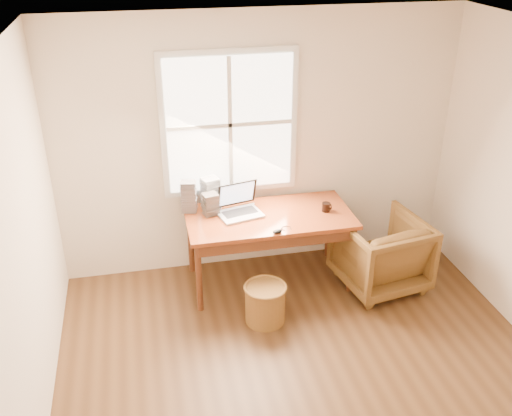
{
  "coord_description": "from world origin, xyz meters",
  "views": [
    {
      "loc": [
        -1.15,
        -2.91,
        3.32
      ],
      "look_at": [
        -0.16,
        1.65,
        0.92
      ],
      "focal_mm": 40.0,
      "sensor_mm": 36.0,
      "label": 1
    }
  ],
  "objects": [
    {
      "name": "armchair",
      "position": [
        1.06,
        1.51,
        0.36
      ],
      "size": [
        0.9,
        0.92,
        0.73
      ],
      "primitive_type": "imported",
      "rotation": [
        0.0,
        0.0,
        3.31
      ],
      "color": "brown",
      "rests_on": "room_shell"
    },
    {
      "name": "desk",
      "position": [
        0.0,
        1.8,
        0.73
      ],
      "size": [
        1.6,
        0.8,
        0.04
      ],
      "primitive_type": "cube",
      "color": "brown",
      "rests_on": "room_shell"
    },
    {
      "name": "wicker_stool",
      "position": [
        -0.18,
        1.18,
        0.18
      ],
      "size": [
        0.45,
        0.45,
        0.36
      ],
      "primitive_type": "cylinder",
      "rotation": [
        0.0,
        0.0,
        0.29
      ],
      "color": "brown",
      "rests_on": "room_shell"
    },
    {
      "name": "room_shell",
      "position": [
        -0.02,
        0.16,
        1.32
      ],
      "size": [
        4.04,
        4.54,
        2.64
      ],
      "color": "#52351C",
      "rests_on": "ground"
    },
    {
      "name": "coffee_mug",
      "position": [
        0.56,
        1.76,
        0.79
      ],
      "size": [
        0.1,
        0.1,
        0.09
      ],
      "primitive_type": "cylinder",
      "rotation": [
        0.0,
        0.0,
        -0.3
      ],
      "color": "black",
      "rests_on": "desk"
    },
    {
      "name": "cd_stack_c",
      "position": [
        -0.74,
        2.05,
        0.91
      ],
      "size": [
        0.16,
        0.15,
        0.32
      ],
      "primitive_type": "cube",
      "rotation": [
        0.0,
        0.0,
        -0.17
      ],
      "color": "#9B9CA8",
      "rests_on": "desk"
    },
    {
      "name": "mouse",
      "position": [
        -0.01,
        1.45,
        0.77
      ],
      "size": [
        0.11,
        0.09,
        0.03
      ],
      "primitive_type": "ellipsoid",
      "rotation": [
        0.0,
        0.0,
        0.35
      ],
      "color": "black",
      "rests_on": "desk"
    },
    {
      "name": "laptop",
      "position": [
        -0.27,
        1.85,
        0.89
      ],
      "size": [
        0.45,
        0.47,
        0.28
      ],
      "primitive_type": null,
      "rotation": [
        0.0,
        0.0,
        0.23
      ],
      "color": "#B9BBC1",
      "rests_on": "desk"
    },
    {
      "name": "cd_stack_b",
      "position": [
        -0.55,
        1.93,
        0.86
      ],
      "size": [
        0.16,
        0.15,
        0.22
      ],
      "primitive_type": "cube",
      "rotation": [
        0.0,
        0.0,
        0.22
      ],
      "color": "#26262B",
      "rests_on": "desk"
    },
    {
      "name": "cd_stack_d",
      "position": [
        -0.47,
        2.09,
        0.83
      ],
      "size": [
        0.17,
        0.16,
        0.17
      ],
      "primitive_type": "cube",
      "rotation": [
        0.0,
        0.0,
        -0.39
      ],
      "color": "silver",
      "rests_on": "desk"
    },
    {
      "name": "cd_stack_a",
      "position": [
        -0.52,
        2.09,
        0.9
      ],
      "size": [
        0.2,
        0.18,
        0.31
      ],
      "primitive_type": "cube",
      "rotation": [
        0.0,
        0.0,
        0.37
      ],
      "color": "#B0B6BC",
      "rests_on": "desk"
    }
  ]
}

